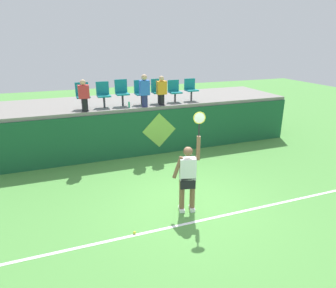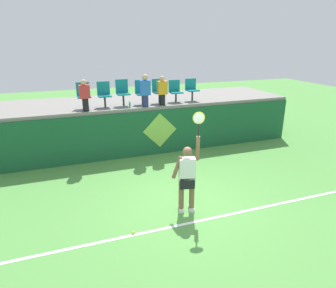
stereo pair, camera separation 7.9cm
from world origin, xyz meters
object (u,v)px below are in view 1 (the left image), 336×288
(spectator_1, at_px, (162,90))
(stadium_chair_6, at_px, (191,88))
(water_bottle, at_px, (129,105))
(spectator_0, at_px, (84,95))
(tennis_player, at_px, (188,176))
(stadium_chair_1, at_px, (103,93))
(stadium_chair_3, at_px, (141,91))
(stadium_chair_4, at_px, (158,90))
(spectator_2, at_px, (145,90))
(stadium_chair_2, at_px, (122,91))
(stadium_chair_0, at_px, (83,94))
(tennis_ball, at_px, (134,233))
(stadium_chair_5, at_px, (174,90))

(spectator_1, bearing_deg, stadium_chair_6, 17.36)
(water_bottle, bearing_deg, stadium_chair_6, 9.30)
(spectator_0, bearing_deg, tennis_player, -65.69)
(stadium_chair_1, bearing_deg, stadium_chair_3, 0.05)
(stadium_chair_4, relative_size, spectator_0, 0.84)
(water_bottle, bearing_deg, spectator_0, -178.09)
(stadium_chair_1, bearing_deg, spectator_2, -19.24)
(spectator_1, bearing_deg, water_bottle, 179.94)
(water_bottle, bearing_deg, stadium_chair_2, 108.86)
(spectator_0, bearing_deg, water_bottle, 1.91)
(stadium_chair_0, relative_size, stadium_chair_4, 1.00)
(spectator_1, xyz_separation_m, spectator_2, (-0.64, -0.05, 0.06))
(stadium_chair_1, bearing_deg, tennis_ball, -93.23)
(stadium_chair_1, relative_size, stadium_chair_2, 0.95)
(tennis_player, xyz_separation_m, stadium_chair_5, (1.47, 4.60, 1.25))
(stadium_chair_3, relative_size, spectator_0, 0.83)
(stadium_chair_4, distance_m, spectator_0, 2.72)
(stadium_chair_3, distance_m, spectator_0, 2.09)
(stadium_chair_4, relative_size, spectator_2, 0.78)
(spectator_0, relative_size, spectator_2, 0.93)
(stadium_chair_2, xyz_separation_m, stadium_chair_5, (1.99, -0.00, -0.07))
(stadium_chair_1, relative_size, stadium_chair_5, 1.08)
(stadium_chair_1, distance_m, stadium_chair_2, 0.65)
(tennis_player, height_order, water_bottle, tennis_player)
(stadium_chair_3, distance_m, spectator_2, 0.49)
(water_bottle, distance_m, spectator_0, 1.55)
(stadium_chair_1, relative_size, spectator_1, 0.84)
(stadium_chair_1, xyz_separation_m, stadium_chair_4, (1.99, -0.00, 0.01))
(spectator_0, bearing_deg, tennis_ball, -84.99)
(water_bottle, relative_size, stadium_chair_6, 0.24)
(stadium_chair_4, height_order, stadium_chair_6, stadium_chair_4)
(stadium_chair_1, bearing_deg, water_bottle, -27.82)
(stadium_chair_5, distance_m, spectator_0, 3.37)
(tennis_player, distance_m, stadium_chair_6, 5.23)
(tennis_ball, distance_m, stadium_chair_3, 5.77)
(stadium_chair_2, bearing_deg, water_bottle, -71.14)
(spectator_0, bearing_deg, stadium_chair_4, 9.90)
(stadium_chair_4, bearing_deg, water_bottle, -160.73)
(stadium_chair_0, distance_m, spectator_0, 0.47)
(tennis_player, relative_size, stadium_chair_0, 2.85)
(water_bottle, xyz_separation_m, stadium_chair_6, (2.52, 0.41, 0.37))
(tennis_ball, relative_size, stadium_chair_1, 0.08)
(stadium_chair_5, relative_size, spectator_1, 0.78)
(stadium_chair_6, bearing_deg, stadium_chair_3, 179.80)
(stadium_chair_2, xyz_separation_m, stadium_chair_3, (0.70, -0.00, -0.04))
(stadium_chair_3, height_order, spectator_0, spectator_0)
(tennis_player, relative_size, spectator_0, 2.41)
(spectator_1, bearing_deg, stadium_chair_3, 146.75)
(tennis_ball, height_order, stadium_chair_2, stadium_chair_2)
(stadium_chair_6, bearing_deg, stadium_chair_2, 179.86)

